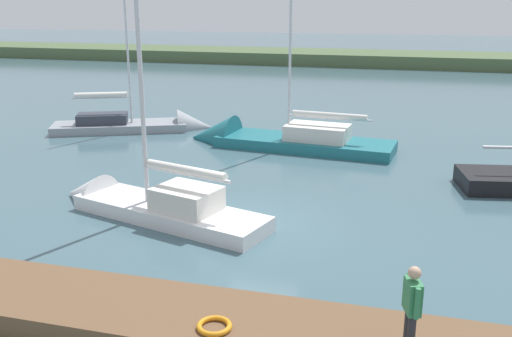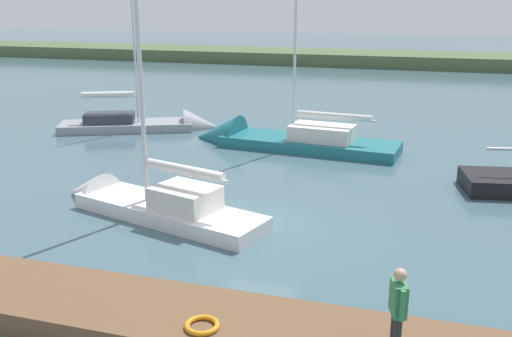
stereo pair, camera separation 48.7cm
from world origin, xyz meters
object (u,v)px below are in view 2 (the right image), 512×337
at_px(life_ring_buoy, 202,325).
at_px(sailboat_behind_pier, 153,127).
at_px(sailboat_near_dock, 143,205).
at_px(sailboat_far_right, 273,142).
at_px(person_on_dock, 398,307).

distance_m(life_ring_buoy, sailboat_behind_pier, 19.62).
bearing_deg(sailboat_near_dock, sailboat_far_right, -83.81).
distance_m(life_ring_buoy, sailboat_far_right, 15.85).
bearing_deg(sailboat_behind_pier, sailboat_far_right, -36.45).
distance_m(sailboat_behind_pier, person_on_dock, 21.45).
bearing_deg(sailboat_far_right, person_on_dock, 118.08).
xyz_separation_m(sailboat_near_dock, sailboat_behind_pier, (5.09, -10.83, -0.11)).
xyz_separation_m(life_ring_buoy, person_on_dock, (-3.46, -0.13, 0.88)).
bearing_deg(sailboat_far_right, life_ring_buoy, 106.23).
bearing_deg(sailboat_behind_pier, person_on_dock, -76.13).
bearing_deg(sailboat_behind_pier, sailboat_near_dock, -88.52).
bearing_deg(sailboat_far_right, sailboat_near_dock, 85.86).
bearing_deg(person_on_dock, life_ring_buoy, 166.46).
distance_m(life_ring_buoy, sailboat_near_dock, 7.73).
relative_size(life_ring_buoy, sailboat_behind_pier, 0.07).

